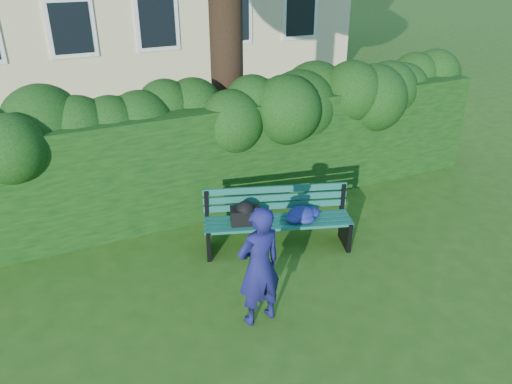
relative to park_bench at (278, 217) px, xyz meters
name	(u,v)px	position (x,y,z in m)	size (l,w,h in m)	color
ground	(274,271)	(-0.32, -0.54, -0.50)	(80.00, 80.00, 0.00)	#295715
hedge	(215,156)	(-0.32, 1.66, 0.40)	(10.00, 1.00, 1.80)	#0B330F
park_bench	(278,217)	(0.00, 0.00, 0.00)	(2.19, 1.20, 0.89)	#0F4C40
man_reading	(259,267)	(-0.94, -1.34, 0.26)	(0.56, 0.36, 1.52)	navy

